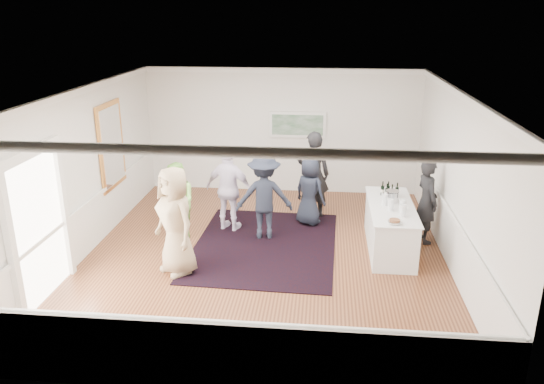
# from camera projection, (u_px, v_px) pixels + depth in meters

# --- Properties ---
(floor) EXTENTS (8.00, 8.00, 0.00)m
(floor) POSITION_uv_depth(u_px,v_px,m) (265.00, 255.00, 10.40)
(floor) COLOR brown
(floor) RESTS_ON ground
(ceiling) EXTENTS (7.00, 8.00, 0.02)m
(ceiling) POSITION_uv_depth(u_px,v_px,m) (264.00, 91.00, 9.35)
(ceiling) COLOR white
(ceiling) RESTS_ON wall_back
(wall_left) EXTENTS (0.02, 8.00, 3.20)m
(wall_left) POSITION_uv_depth(u_px,v_px,m) (84.00, 172.00, 10.20)
(wall_left) COLOR white
(wall_left) RESTS_ON floor
(wall_right) EXTENTS (0.02, 8.00, 3.20)m
(wall_right) POSITION_uv_depth(u_px,v_px,m) (457.00, 183.00, 9.55)
(wall_right) COLOR white
(wall_right) RESTS_ON floor
(wall_back) EXTENTS (7.00, 0.02, 3.20)m
(wall_back) POSITION_uv_depth(u_px,v_px,m) (282.00, 131.00, 13.64)
(wall_back) COLOR white
(wall_back) RESTS_ON floor
(wall_front) EXTENTS (7.00, 0.02, 3.20)m
(wall_front) POSITION_uv_depth(u_px,v_px,m) (226.00, 281.00, 6.11)
(wall_front) COLOR white
(wall_front) RESTS_ON floor
(wainscoting) EXTENTS (7.00, 8.00, 1.00)m
(wainscoting) POSITION_uv_depth(u_px,v_px,m) (265.00, 232.00, 10.24)
(wainscoting) COLOR white
(wainscoting) RESTS_ON floor
(mirror) EXTENTS (0.05, 1.25, 1.85)m
(mirror) POSITION_uv_depth(u_px,v_px,m) (112.00, 146.00, 11.35)
(mirror) COLOR #E79744
(mirror) RESTS_ON wall_left
(doorway) EXTENTS (0.10, 1.78, 2.56)m
(doorway) POSITION_uv_depth(u_px,v_px,m) (38.00, 217.00, 8.47)
(doorway) COLOR white
(doorway) RESTS_ON wall_left
(landscape_painting) EXTENTS (1.44, 0.06, 0.66)m
(landscape_painting) POSITION_uv_depth(u_px,v_px,m) (297.00, 125.00, 13.49)
(landscape_painting) COLOR white
(landscape_painting) RESTS_ON wall_back
(area_rug) EXTENTS (2.95, 3.80, 0.02)m
(area_rug) POSITION_uv_depth(u_px,v_px,m) (265.00, 245.00, 10.81)
(area_rug) COLOR black
(area_rug) RESTS_ON floor
(serving_table) EXTENTS (0.87, 2.29, 0.93)m
(serving_table) POSITION_uv_depth(u_px,v_px,m) (390.00, 227.00, 10.53)
(serving_table) COLOR white
(serving_table) RESTS_ON floor
(bartender) EXTENTS (0.59, 0.74, 1.75)m
(bartender) POSITION_uv_depth(u_px,v_px,m) (427.00, 201.00, 10.76)
(bartender) COLOR black
(bartender) RESTS_ON floor
(guest_tan) EXTENTS (1.15, 1.13, 2.00)m
(guest_tan) POSITION_uv_depth(u_px,v_px,m) (175.00, 221.00, 9.43)
(guest_tan) COLOR tan
(guest_tan) RESTS_ON floor
(guest_green) EXTENTS (1.00, 1.00, 1.63)m
(guest_green) POSITION_uv_depth(u_px,v_px,m) (178.00, 202.00, 10.91)
(guest_green) COLOR #87D254
(guest_green) RESTS_ON floor
(guest_lilac) EXTENTS (1.17, 0.75, 1.86)m
(guest_lilac) POSITION_uv_depth(u_px,v_px,m) (229.00, 189.00, 11.32)
(guest_lilac) COLOR silver
(guest_lilac) RESTS_ON floor
(guest_dark_a) EXTENTS (1.26, 0.83, 1.82)m
(guest_dark_a) POSITION_uv_depth(u_px,v_px,m) (264.00, 196.00, 10.93)
(guest_dark_a) COLOR #1B1F2D
(guest_dark_a) RESTS_ON floor
(guest_dark_b) EXTENTS (0.73, 0.48, 2.01)m
(guest_dark_b) POSITION_uv_depth(u_px,v_px,m) (313.00, 174.00, 12.06)
(guest_dark_b) COLOR black
(guest_dark_b) RESTS_ON floor
(guest_navy) EXTENTS (0.88, 0.82, 1.52)m
(guest_navy) POSITION_uv_depth(u_px,v_px,m) (310.00, 192.00, 11.68)
(guest_navy) COLOR #1B1F2D
(guest_navy) RESTS_ON floor
(wine_bottles) EXTENTS (0.36, 0.24, 0.31)m
(wine_bottles) POSITION_uv_depth(u_px,v_px,m) (389.00, 189.00, 10.83)
(wine_bottles) COLOR black
(wine_bottles) RESTS_ON serving_table
(juice_pitchers) EXTENTS (0.42, 0.68, 0.24)m
(juice_pitchers) POSITION_uv_depth(u_px,v_px,m) (395.00, 205.00, 10.07)
(juice_pitchers) COLOR #6EAA3C
(juice_pitchers) RESTS_ON serving_table
(ice_bucket) EXTENTS (0.26, 0.26, 0.25)m
(ice_bucket) POSITION_uv_depth(u_px,v_px,m) (392.00, 197.00, 10.51)
(ice_bucket) COLOR silver
(ice_bucket) RESTS_ON serving_table
(nut_bowl) EXTENTS (0.25, 0.25, 0.08)m
(nut_bowl) POSITION_uv_depth(u_px,v_px,m) (395.00, 222.00, 9.49)
(nut_bowl) COLOR white
(nut_bowl) RESTS_ON serving_table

